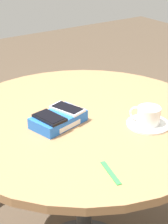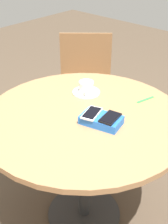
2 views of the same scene
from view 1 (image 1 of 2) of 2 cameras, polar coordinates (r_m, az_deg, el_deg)
The scene contains 7 objects.
round_table at distance 1.56m, azimuth 0.00°, elevation -4.65°, with size 1.10×1.10×0.77m.
phone_box at distance 1.44m, azimuth -3.93°, elevation -1.12°, with size 0.23×0.17×0.04m.
phone_black at distance 1.39m, azimuth -5.28°, elevation -0.84°, with size 0.09×0.13×0.01m.
phone_white at distance 1.46m, azimuth -2.55°, elevation 0.54°, with size 0.11×0.15×0.01m.
saucer at distance 1.46m, azimuth 9.73°, elevation -1.82°, with size 0.17×0.17×0.01m, color white.
coffee_cup at distance 1.44m, azimuth 9.75°, elevation -0.46°, with size 0.09×0.11×0.07m.
lanyard_strap at distance 1.17m, azimuth 4.08°, elevation -9.21°, with size 0.13×0.02×0.00m, color green.
Camera 1 is at (-0.76, -1.11, 1.45)m, focal length 60.00 mm.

